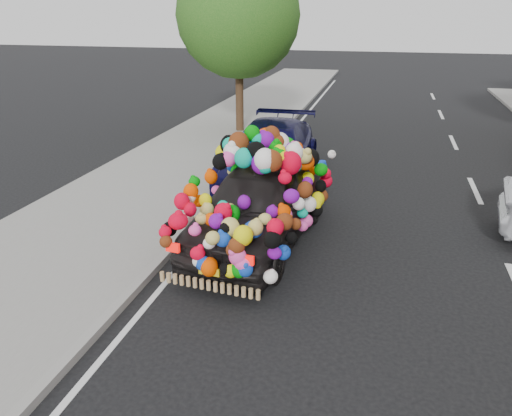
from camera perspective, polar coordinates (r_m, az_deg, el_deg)
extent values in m
plane|color=black|center=(8.84, 4.75, -6.62)|extent=(100.00, 100.00, 0.00)
cube|color=gray|center=(10.33, -19.47, -3.15)|extent=(4.00, 60.00, 0.12)
cube|color=gray|center=(9.43, -9.49, -4.51)|extent=(0.15, 60.00, 0.13)
cylinder|color=#332114|center=(18.13, -1.90, 12.75)|extent=(0.28, 0.28, 2.73)
sphere|color=#175516|center=(17.91, -2.01, 21.20)|extent=(4.20, 4.20, 4.20)
imported|color=black|center=(9.45, 0.32, 0.47)|extent=(2.20, 4.60, 1.52)
cube|color=red|center=(7.80, -9.49, -4.46)|extent=(0.22, 0.08, 0.14)
cube|color=red|center=(7.33, -1.08, -5.95)|extent=(0.22, 0.08, 0.14)
cube|color=yellow|center=(7.68, -5.37, -7.23)|extent=(0.34, 0.07, 0.12)
imported|color=#090732|center=(12.96, 1.61, 6.28)|extent=(2.21, 5.14, 1.47)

